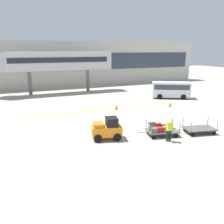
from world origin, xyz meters
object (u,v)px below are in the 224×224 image
baggage_cart_middle (199,129)px  safety_cone_near (116,107)px  baggage_cart_lead (161,129)px  shuttle_van (171,89)px  baggage_tug (107,129)px  baggage_handler (169,130)px  safety_cone_far (170,104)px

baggage_cart_middle → safety_cone_near: baggage_cart_middle is taller
baggage_cart_lead → shuttle_van: bearing=50.6°
baggage_cart_middle → safety_cone_near: bearing=106.0°
safety_cone_near → shuttle_van: bearing=17.6°
baggage_cart_lead → shuttle_van: 14.94m
baggage_cart_middle → safety_cone_near: (-2.69, 9.37, -0.07)m
baggage_tug → baggage_handler: size_ratio=1.47×
baggage_tug → safety_cone_far: (10.32, 6.55, -0.48)m
baggage_tug → baggage_handler: (3.78, -2.14, 0.11)m
baggage_handler → safety_cone_far: bearing=53.0°
baggage_tug → shuttle_van: 17.15m
baggage_cart_lead → safety_cone_far: size_ratio=5.61×
baggage_handler → baggage_cart_lead: bearing=82.2°
safety_cone_near → baggage_tug: bearing=-118.9°
baggage_cart_lead → safety_cone_far: (6.37, 7.42, -0.23)m
baggage_handler → shuttle_van: (9.65, 12.79, 0.37)m
shuttle_van → safety_cone_far: (-3.11, -4.10, -0.96)m
baggage_tug → shuttle_van: (13.44, 10.65, 0.48)m
baggage_cart_middle → safety_cone_far: baggage_cart_middle is taller
baggage_tug → safety_cone_far: baggage_tug is taller
baggage_cart_middle → shuttle_van: 13.91m
baggage_cart_lead → baggage_cart_middle: bearing=-14.1°
baggage_tug → safety_cone_far: bearing=32.4°
baggage_cart_middle → safety_cone_near: size_ratio=5.61×
baggage_cart_middle → baggage_handler: 3.27m
baggage_cart_lead → safety_cone_far: bearing=49.4°
baggage_tug → safety_cone_near: (4.28, 7.74, -0.48)m
baggage_tug → shuttle_van: bearing=38.4°
baggage_handler → shuttle_van: 16.03m
shuttle_van → safety_cone_near: (-9.16, -2.91, -0.96)m
baggage_cart_middle → safety_cone_near: 9.75m
safety_cone_near → baggage_cart_middle: bearing=-74.0°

